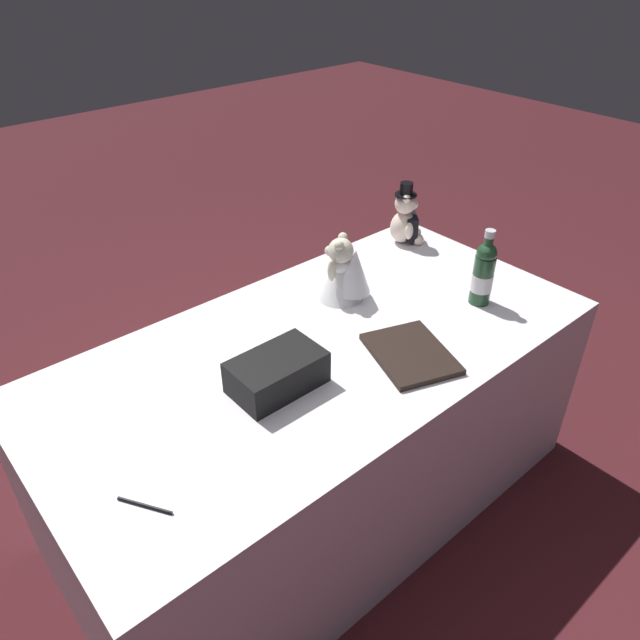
% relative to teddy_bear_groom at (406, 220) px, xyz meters
% --- Properties ---
extents(ground_plane, '(12.00, 12.00, 0.00)m').
position_rel_teddy_bear_groom_xyz_m(ground_plane, '(0.77, 0.33, -0.84)').
color(ground_plane, '#47191E').
extents(reception_table, '(1.88, 0.94, 0.74)m').
position_rel_teddy_bear_groom_xyz_m(reception_table, '(0.77, 0.33, -0.47)').
color(reception_table, white).
rests_on(reception_table, ground_plane).
extents(teddy_bear_groom, '(0.15, 0.14, 0.27)m').
position_rel_teddy_bear_groom_xyz_m(teddy_bear_groom, '(0.00, 0.00, 0.00)').
color(teddy_bear_groom, beige).
rests_on(teddy_bear_groom, reception_table).
extents(teddy_bear_bride, '(0.21, 0.22, 0.24)m').
position_rel_teddy_bear_groom_xyz_m(teddy_bear_bride, '(0.51, 0.16, 0.01)').
color(teddy_bear_bride, white).
rests_on(teddy_bear_bride, reception_table).
extents(champagne_bottle, '(0.08, 0.08, 0.29)m').
position_rel_teddy_bear_groom_xyz_m(champagne_bottle, '(0.16, 0.51, 0.02)').
color(champagne_bottle, '#1F4628').
rests_on(champagne_bottle, reception_table).
extents(signing_pen, '(0.09, 0.13, 0.01)m').
position_rel_teddy_bear_groom_xyz_m(signing_pen, '(1.51, 0.55, -0.09)').
color(signing_pen, black).
rests_on(signing_pen, reception_table).
extents(gift_case_black, '(0.28, 0.17, 0.11)m').
position_rel_teddy_bear_groom_xyz_m(gift_case_black, '(1.00, 0.41, -0.05)').
color(gift_case_black, black).
rests_on(gift_case_black, reception_table).
extents(guestbook, '(0.31, 0.35, 0.02)m').
position_rel_teddy_bear_groom_xyz_m(guestbook, '(0.59, 0.57, -0.09)').
color(guestbook, black).
rests_on(guestbook, reception_table).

